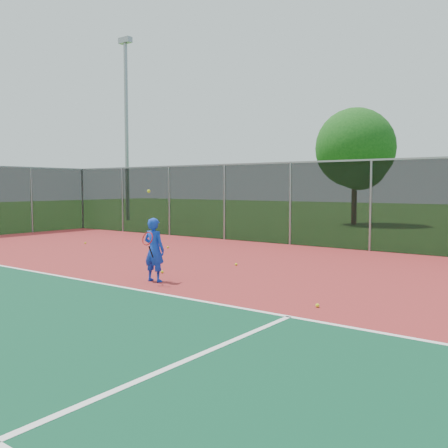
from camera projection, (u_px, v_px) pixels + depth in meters
name	position (u px, v px, depth m)	size (l,w,h in m)	color
ground	(56.00, 342.00, 6.93)	(120.00, 120.00, 0.00)	#265317
court_apron	(158.00, 312.00, 8.53)	(30.00, 20.00, 0.02)	maroon
court_lines	(6.00, 437.00, 4.23)	(22.10, 13.05, 0.00)	white
fence_back	(371.00, 204.00, 16.41)	(30.00, 0.06, 3.03)	black
tennis_player	(154.00, 250.00, 11.14)	(0.59, 0.61, 2.06)	#1539C5
practice_ball_1	(317.00, 305.00, 8.80)	(0.07, 0.07, 0.07)	yellow
practice_ball_2	(85.00, 243.00, 18.49)	(0.07, 0.07, 0.07)	yellow
practice_ball_3	(236.00, 264.00, 13.43)	(0.07, 0.07, 0.07)	yellow
practice_ball_4	(168.00, 247.00, 17.19)	(0.07, 0.07, 0.07)	yellow
practice_ball_5	(162.00, 272.00, 12.26)	(0.07, 0.07, 0.07)	yellow
floodlight_nw	(126.00, 118.00, 31.54)	(0.90, 0.40, 11.45)	gray
tree_back_left	(356.00, 151.00, 27.76)	(4.44, 4.44, 6.53)	#372214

